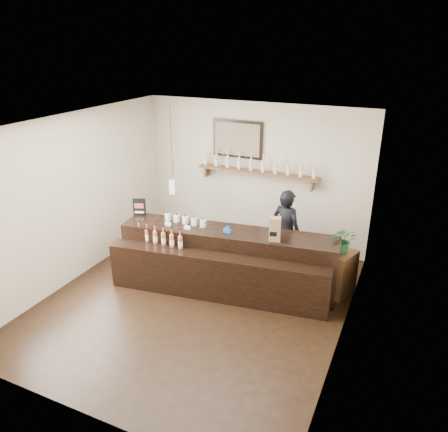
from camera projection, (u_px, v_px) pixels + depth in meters
ground at (196, 301)px, 6.94m from camera, size 5.00×5.00×0.00m
room_shell at (193, 201)px, 6.30m from camera, size 5.00×5.00×5.00m
back_wall_decor at (245, 158)px, 8.33m from camera, size 2.66×0.96×1.69m
counter at (224, 263)px, 7.15m from camera, size 3.60×1.43×1.16m
promo_sign at (139, 207)px, 7.59m from camera, size 0.22×0.10×0.32m
paper_bag at (275, 229)px, 6.64m from camera, size 0.21×0.18×0.38m
tape_dispenser at (227, 230)px, 6.97m from camera, size 0.13×0.06×0.11m
side_cabinet at (339, 273)px, 7.02m from camera, size 0.52×0.60×0.74m
potted_plant at (343, 240)px, 6.80m from camera, size 0.46×0.41×0.44m
shopkeeper at (286, 226)px, 7.55m from camera, size 0.72×0.58×1.72m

